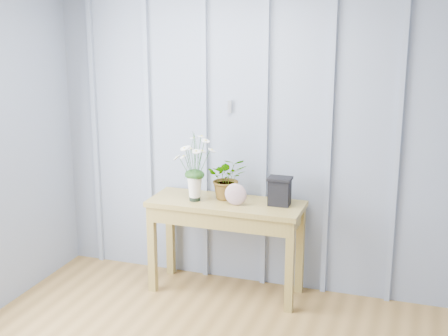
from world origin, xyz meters
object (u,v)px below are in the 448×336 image
(daisy_vase, at_px, (194,158))
(felt_disc_vessel, at_px, (236,194))
(carved_box, at_px, (280,191))
(sideboard, at_px, (226,216))

(daisy_vase, distance_m, felt_disc_vessel, 0.42)
(felt_disc_vessel, distance_m, carved_box, 0.33)
(sideboard, bearing_deg, daisy_vase, -167.32)
(daisy_vase, xyz_separation_m, felt_disc_vessel, (0.34, -0.01, -0.25))
(carved_box, bearing_deg, daisy_vase, -171.26)
(felt_disc_vessel, xyz_separation_m, carved_box, (0.31, 0.11, 0.03))
(sideboard, relative_size, carved_box, 5.51)
(felt_disc_vessel, relative_size, carved_box, 0.79)
(felt_disc_vessel, height_order, carved_box, carved_box)
(carved_box, bearing_deg, sideboard, -173.58)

